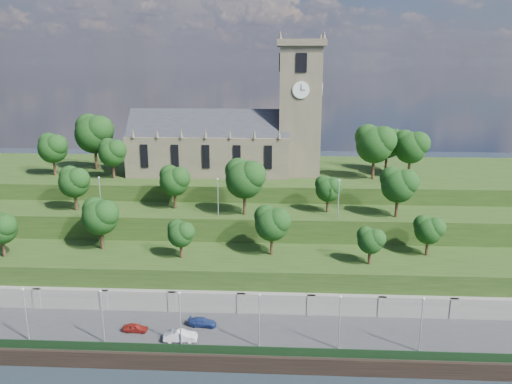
# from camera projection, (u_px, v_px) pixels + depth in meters

# --- Properties ---
(ground) EXTENTS (320.00, 320.00, 0.00)m
(ground) POSITION_uv_depth(u_px,v_px,m) (194.00, 370.00, 61.85)
(ground) COLOR #1B242B
(ground) RESTS_ON ground
(promenade) EXTENTS (160.00, 12.00, 2.00)m
(promenade) POSITION_uv_depth(u_px,v_px,m) (201.00, 337.00, 67.40)
(promenade) COLOR #2D2D30
(promenade) RESTS_ON ground
(quay_wall) EXTENTS (160.00, 0.50, 2.20)m
(quay_wall) POSITION_uv_depth(u_px,v_px,m) (194.00, 363.00, 61.52)
(quay_wall) COLOR black
(quay_wall) RESTS_ON ground
(fence) EXTENTS (160.00, 0.10, 1.20)m
(fence) POSITION_uv_depth(u_px,v_px,m) (194.00, 349.00, 61.77)
(fence) COLOR black
(fence) RESTS_ON promenade
(retaining_wall) EXTENTS (160.00, 2.10, 5.00)m
(retaining_wall) POSITION_uv_depth(u_px,v_px,m) (208.00, 306.00, 72.79)
(retaining_wall) COLOR slate
(retaining_wall) RESTS_ON ground
(embankment_lower) EXTENTS (160.00, 12.00, 8.00)m
(embankment_lower) POSITION_uv_depth(u_px,v_px,m) (213.00, 279.00, 78.24)
(embankment_lower) COLOR #203812
(embankment_lower) RESTS_ON ground
(embankment_upper) EXTENTS (160.00, 10.00, 12.00)m
(embankment_upper) POSITION_uv_depth(u_px,v_px,m) (221.00, 243.00, 88.36)
(embankment_upper) COLOR #203812
(embankment_upper) RESTS_ON ground
(hilltop) EXTENTS (160.00, 32.00, 15.00)m
(hilltop) POSITION_uv_depth(u_px,v_px,m) (233.00, 203.00, 108.28)
(hilltop) COLOR #203812
(hilltop) RESTS_ON ground
(church) EXTENTS (38.60, 12.35, 27.60)m
(church) POSITION_uv_depth(u_px,v_px,m) (234.00, 137.00, 100.57)
(church) COLOR brown
(church) RESTS_ON hilltop
(trees_lower) EXTENTS (70.15, 9.20, 8.41)m
(trees_lower) POSITION_uv_depth(u_px,v_px,m) (194.00, 224.00, 76.53)
(trees_lower) COLOR #332014
(trees_lower) RESTS_ON embankment_lower
(trees_upper) EXTENTS (60.95, 8.78, 9.58)m
(trees_upper) POSITION_uv_depth(u_px,v_px,m) (243.00, 181.00, 84.14)
(trees_upper) COLOR #332014
(trees_upper) RESTS_ON embankment_upper
(trees_hilltop) EXTENTS (77.25, 15.65, 11.70)m
(trees_hilltop) POSITION_uv_depth(u_px,v_px,m) (237.00, 141.00, 99.73)
(trees_hilltop) COLOR #332014
(trees_hilltop) RESTS_ON hilltop
(lamp_posts_promenade) EXTENTS (60.36, 0.36, 7.37)m
(lamp_posts_promenade) POSITION_uv_depth(u_px,v_px,m) (180.00, 314.00, 62.78)
(lamp_posts_promenade) COLOR #B2B2B7
(lamp_posts_promenade) RESTS_ON promenade
(lamp_posts_upper) EXTENTS (40.36, 0.36, 6.52)m
(lamp_posts_upper) POSITION_uv_depth(u_px,v_px,m) (218.00, 194.00, 82.98)
(lamp_posts_upper) COLOR #B2B2B7
(lamp_posts_upper) RESTS_ON embankment_upper
(car_left) EXTENTS (3.38, 1.51, 1.13)m
(car_left) POSITION_uv_depth(u_px,v_px,m) (135.00, 328.00, 66.80)
(car_left) COLOR maroon
(car_left) RESTS_ON promenade
(car_middle) EXTENTS (4.41, 1.77, 1.43)m
(car_middle) POSITION_uv_depth(u_px,v_px,m) (180.00, 336.00, 64.54)
(car_middle) COLOR silver
(car_middle) RESTS_ON promenade
(car_right) EXTENTS (4.06, 2.01, 1.14)m
(car_right) POSITION_uv_depth(u_px,v_px,m) (202.00, 322.00, 68.24)
(car_right) COLOR navy
(car_right) RESTS_ON promenade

